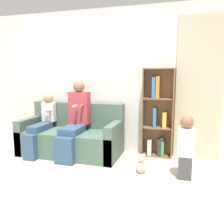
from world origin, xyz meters
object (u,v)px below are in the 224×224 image
Objects in this scene: adult_seated at (75,119)px; teddy_bear at (141,164)px; couch at (72,137)px; bookshelf at (158,117)px; child_seated at (41,124)px; toddler_standing at (186,146)px.

teddy_bear is (1.22, -0.40, -0.52)m from adult_seated.
couch is 1.44m from teddy_bear.
bookshelf is at bearing 17.09° from adult_seated.
teddy_bear is at bearing -18.35° from adult_seated.
child_seated is at bearing -162.82° from couch.
bookshelf is (1.36, 0.42, 0.03)m from adult_seated.
couch is 2.01m from toddler_standing.
adult_seated reaches higher than toddler_standing.
bookshelf reaches higher than teddy_bear.
toddler_standing is at bearing -8.28° from child_seated.
teddy_bear is (1.33, -0.51, -0.16)m from couch.
child_seated is 2.47m from toddler_standing.
teddy_bear is at bearing -99.65° from bookshelf.
couch is at bearing 159.09° from teddy_bear.
bookshelf is at bearing 13.28° from child_seated.
toddler_standing is at bearing -12.67° from adult_seated.
couch is at bearing 17.18° from child_seated.
adult_seated is 1.42m from bookshelf.
child_seated is 1.21× the size of toddler_standing.
bookshelf reaches higher than toddler_standing.
couch is 5.95× the size of teddy_bear.
bookshelf is at bearing 80.35° from teddy_bear.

